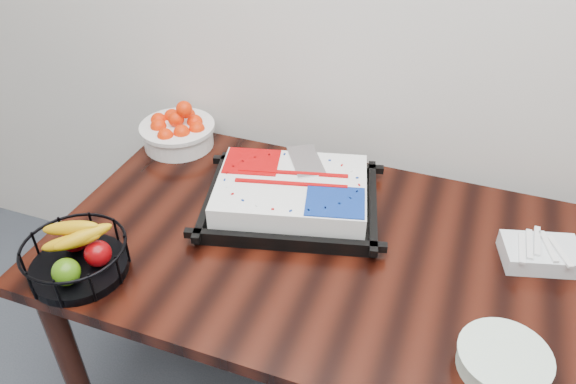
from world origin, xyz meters
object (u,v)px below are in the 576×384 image
(table, at_px, (368,278))
(fruit_basket, at_px, (75,255))
(cake_tray, at_px, (292,195))
(tangerine_bowl, at_px, (177,127))
(plate_stack, at_px, (503,361))

(table, bearing_deg, fruit_basket, -155.32)
(cake_tray, relative_size, tangerine_bowl, 2.25)
(cake_tray, relative_size, plate_stack, 2.87)
(plate_stack, bearing_deg, fruit_basket, -176.17)
(table, xyz_separation_m, tangerine_bowl, (-0.78, 0.33, 0.16))
(cake_tray, bearing_deg, tangerine_bowl, 157.92)
(table, xyz_separation_m, fruit_basket, (-0.71, -0.33, 0.15))
(tangerine_bowl, bearing_deg, plate_stack, -27.31)
(fruit_basket, bearing_deg, table, 24.68)
(fruit_basket, relative_size, plate_stack, 1.32)
(cake_tray, bearing_deg, plate_stack, -31.13)
(tangerine_bowl, bearing_deg, cake_tray, -22.08)
(tangerine_bowl, distance_m, fruit_basket, 0.66)
(tangerine_bowl, xyz_separation_m, plate_stack, (1.14, -0.59, -0.05))
(plate_stack, bearing_deg, table, 144.30)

